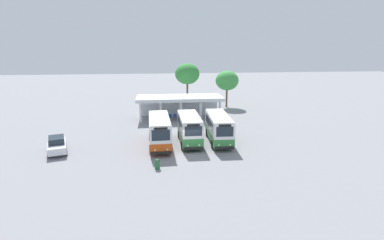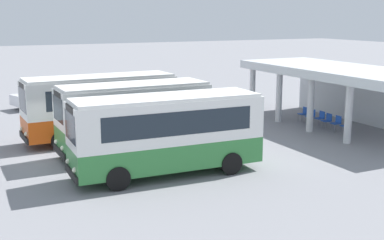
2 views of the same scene
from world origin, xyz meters
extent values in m
plane|color=gray|center=(0.00, 0.00, 0.00)|extent=(180.00, 180.00, 0.00)
cylinder|color=black|center=(-1.85, 0.31, 0.45)|extent=(0.25, 0.91, 0.90)
cylinder|color=black|center=(-3.95, 0.25, 0.45)|extent=(0.25, 0.91, 0.90)
cylinder|color=black|center=(-1.98, 4.95, 0.45)|extent=(0.25, 0.91, 0.90)
cylinder|color=black|center=(-4.09, 4.89, 0.45)|extent=(0.25, 0.91, 0.90)
cube|color=#D14C14|center=(-2.97, 2.60, 0.90)|extent=(2.42, 7.56, 1.04)
cube|color=silver|center=(-2.97, 2.60, 2.28)|extent=(2.42, 7.56, 1.71)
cube|color=silver|center=(-2.97, 2.60, 3.20)|extent=(2.35, 7.33, 0.12)
cube|color=black|center=(-2.86, -1.18, 0.52)|extent=(2.10, 0.16, 0.28)
cube|color=#1E2833|center=(-2.86, -1.13, 2.33)|extent=(1.81, 0.10, 1.11)
cube|color=black|center=(-2.86, -1.13, 3.02)|extent=(1.33, 0.09, 0.24)
cube|color=#1E2833|center=(-1.88, 2.73, 2.33)|extent=(0.21, 6.00, 0.94)
cube|color=#1E2833|center=(-4.06, 2.67, 2.33)|extent=(0.21, 6.00, 0.94)
sphere|color=#EAEACC|center=(-2.25, -1.15, 0.83)|extent=(0.20, 0.20, 0.20)
sphere|color=#EAEACC|center=(-3.47, -1.19, 0.83)|extent=(0.20, 0.20, 0.20)
cylinder|color=black|center=(1.49, 1.12, 0.45)|extent=(0.23, 0.90, 0.90)
cylinder|color=black|center=(-0.60, 1.09, 0.45)|extent=(0.23, 0.90, 0.90)
cylinder|color=black|center=(1.44, 5.28, 0.45)|extent=(0.23, 0.90, 0.90)
cylinder|color=black|center=(-0.66, 5.25, 0.45)|extent=(0.23, 0.90, 0.90)
cube|color=#337F3D|center=(0.42, 3.18, 0.95)|extent=(2.29, 6.74, 1.13)
cube|color=silver|center=(0.42, 3.18, 2.31)|extent=(2.29, 6.74, 1.61)
cube|color=silver|center=(0.42, 3.18, 3.18)|extent=(2.22, 6.54, 0.12)
cube|color=black|center=(0.47, -0.20, 0.52)|extent=(2.09, 0.13, 0.28)
cube|color=#1E2833|center=(0.47, -0.16, 2.36)|extent=(1.80, 0.08, 1.04)
cube|color=black|center=(0.47, -0.16, 3.00)|extent=(1.32, 0.07, 0.24)
cube|color=#1E2833|center=(1.50, 3.30, 2.36)|extent=(0.12, 5.37, 0.88)
cube|color=#1E2833|center=(-0.67, 3.27, 2.36)|extent=(0.12, 5.37, 0.88)
sphere|color=#EAEACC|center=(1.07, -0.18, 0.83)|extent=(0.20, 0.20, 0.20)
sphere|color=#EAEACC|center=(-0.14, -0.20, 0.83)|extent=(0.20, 0.20, 0.20)
cylinder|color=black|center=(4.78, 0.99, 0.45)|extent=(0.25, 0.91, 0.90)
cylinder|color=black|center=(2.69, 1.05, 0.45)|extent=(0.25, 0.91, 0.90)
cylinder|color=black|center=(4.91, 5.60, 0.45)|extent=(0.25, 0.91, 0.90)
cylinder|color=black|center=(2.83, 5.66, 0.45)|extent=(0.25, 0.91, 0.90)
cube|color=#337F3D|center=(3.80, 3.32, 0.89)|extent=(2.40, 7.51, 1.02)
cube|color=white|center=(3.80, 3.32, 2.22)|extent=(2.40, 7.51, 1.64)
cube|color=white|center=(3.80, 3.32, 3.10)|extent=(2.33, 7.28, 0.12)
cube|color=black|center=(3.69, -0.43, 0.52)|extent=(2.08, 0.16, 0.28)
cube|color=#1E2833|center=(3.70, -0.38, 2.27)|extent=(1.79, 0.10, 1.06)
cube|color=black|center=(3.70, -0.38, 2.92)|extent=(1.31, 0.09, 0.24)
cube|color=#1E2833|center=(4.89, 3.39, 2.27)|extent=(0.21, 5.96, 0.90)
cube|color=#1E2833|center=(2.73, 3.46, 2.27)|extent=(0.21, 5.96, 0.90)
sphere|color=#EAEACC|center=(4.29, -0.44, 0.83)|extent=(0.20, 0.20, 0.20)
sphere|color=#EAEACC|center=(3.09, -0.40, 0.83)|extent=(0.20, 0.20, 0.20)
cylinder|color=black|center=(-12.46, 0.66, 0.32)|extent=(0.36, 0.66, 0.64)
cylinder|color=black|center=(-14.05, 0.17, 0.32)|extent=(0.36, 0.66, 0.64)
cylinder|color=black|center=(-13.22, 3.10, 0.32)|extent=(0.36, 0.66, 0.64)
cylinder|color=black|center=(-14.80, 2.61, 0.32)|extent=(0.36, 0.66, 0.64)
cube|color=silver|center=(-13.63, 1.64, 0.67)|extent=(2.90, 4.46, 0.70)
cube|color=#1E2833|center=(-13.69, 1.83, 1.32)|extent=(2.06, 2.49, 0.60)
cylinder|color=silver|center=(-5.57, 13.27, 1.60)|extent=(0.36, 0.36, 3.20)
cylinder|color=silver|center=(-2.68, 13.27, 1.60)|extent=(0.36, 0.36, 3.20)
cylinder|color=silver|center=(0.20, 13.27, 1.60)|extent=(0.36, 0.36, 3.20)
cylinder|color=silver|center=(3.09, 13.27, 1.60)|extent=(0.36, 0.36, 3.20)
cylinder|color=silver|center=(5.97, 13.27, 1.60)|extent=(0.36, 0.36, 3.20)
cube|color=silver|center=(0.20, 17.45, 1.60)|extent=(12.34, 0.20, 3.20)
cube|color=silver|center=(0.20, 15.26, 3.30)|extent=(12.84, 5.08, 0.20)
cube|color=silver|center=(0.20, 12.77, 3.06)|extent=(12.84, 0.10, 0.28)
cylinder|color=slate|center=(-1.89, 14.39, 0.22)|extent=(0.03, 0.03, 0.44)
cylinder|color=slate|center=(-2.25, 14.40, 0.22)|extent=(0.03, 0.03, 0.44)
cylinder|color=slate|center=(-1.88, 14.74, 0.22)|extent=(0.03, 0.03, 0.44)
cylinder|color=slate|center=(-2.23, 14.75, 0.22)|extent=(0.03, 0.03, 0.44)
cube|color=#1E4CB2|center=(-2.06, 14.57, 0.46)|extent=(0.45, 0.45, 0.04)
cube|color=#1E4CB2|center=(-2.06, 14.77, 0.66)|extent=(0.44, 0.05, 0.40)
cylinder|color=slate|center=(-1.17, 14.34, 0.22)|extent=(0.03, 0.03, 0.44)
cylinder|color=slate|center=(-1.52, 14.35, 0.22)|extent=(0.03, 0.03, 0.44)
cylinder|color=slate|center=(-1.16, 14.69, 0.22)|extent=(0.03, 0.03, 0.44)
cylinder|color=slate|center=(-1.51, 14.70, 0.22)|extent=(0.03, 0.03, 0.44)
cube|color=#1E4CB2|center=(-1.34, 14.52, 0.46)|extent=(0.45, 0.45, 0.04)
cube|color=#1E4CB2|center=(-1.33, 14.72, 0.66)|extent=(0.44, 0.05, 0.40)
cylinder|color=slate|center=(-0.44, 14.42, 0.22)|extent=(0.03, 0.03, 0.44)
cylinder|color=slate|center=(-0.79, 14.43, 0.22)|extent=(0.03, 0.03, 0.44)
cylinder|color=slate|center=(-0.43, 14.77, 0.22)|extent=(0.03, 0.03, 0.44)
cylinder|color=slate|center=(-0.78, 14.78, 0.22)|extent=(0.03, 0.03, 0.44)
cube|color=#1E4CB2|center=(-0.61, 14.60, 0.46)|extent=(0.45, 0.45, 0.04)
cube|color=#1E4CB2|center=(-0.60, 14.80, 0.66)|extent=(0.44, 0.05, 0.40)
cylinder|color=slate|center=(0.29, 14.29, 0.22)|extent=(0.03, 0.03, 0.44)
cylinder|color=slate|center=(-0.06, 14.31, 0.22)|extent=(0.03, 0.03, 0.44)
cylinder|color=slate|center=(0.30, 14.65, 0.22)|extent=(0.03, 0.03, 0.44)
cylinder|color=slate|center=(-0.05, 14.66, 0.22)|extent=(0.03, 0.03, 0.44)
cube|color=#1E4CB2|center=(0.12, 14.48, 0.46)|extent=(0.45, 0.45, 0.04)
cube|color=#1E4CB2|center=(0.12, 14.68, 0.66)|extent=(0.44, 0.05, 0.40)
cylinder|color=slate|center=(1.02, 14.32, 0.22)|extent=(0.03, 0.03, 0.44)
cylinder|color=slate|center=(0.66, 14.33, 0.22)|extent=(0.03, 0.03, 0.44)
cylinder|color=slate|center=(1.03, 14.67, 0.22)|extent=(0.03, 0.03, 0.44)
cylinder|color=slate|center=(0.68, 14.68, 0.22)|extent=(0.03, 0.03, 0.44)
cube|color=#1E4CB2|center=(0.85, 14.50, 0.46)|extent=(0.45, 0.45, 0.04)
cube|color=#1E4CB2|center=(0.85, 14.70, 0.66)|extent=(0.44, 0.05, 0.40)
cylinder|color=slate|center=(1.74, 14.36, 0.22)|extent=(0.03, 0.03, 0.44)
cylinder|color=slate|center=(1.39, 14.37, 0.22)|extent=(0.03, 0.03, 0.44)
cylinder|color=slate|center=(1.76, 14.71, 0.22)|extent=(0.03, 0.03, 0.44)
cylinder|color=slate|center=(1.40, 14.72, 0.22)|extent=(0.03, 0.03, 0.44)
cube|color=#1E4CB2|center=(1.57, 14.54, 0.46)|extent=(0.45, 0.45, 0.04)
cube|color=#1E4CB2|center=(1.58, 14.74, 0.66)|extent=(0.44, 0.05, 0.40)
cylinder|color=brown|center=(2.17, 23.66, 2.18)|extent=(0.32, 0.32, 4.36)
ellipsoid|color=#338438|center=(2.17, 23.66, 5.97)|extent=(4.29, 4.29, 3.65)
cylinder|color=brown|center=(9.21, 23.16, 1.62)|extent=(0.32, 0.32, 3.24)
ellipsoid|color=green|center=(9.21, 23.16, 4.76)|extent=(4.06, 4.06, 3.45)
cylinder|color=#266633|center=(-3.27, -3.89, 0.42)|extent=(0.48, 0.48, 0.85)
torus|color=black|center=(-3.27, -3.89, 0.87)|extent=(0.49, 0.49, 0.06)
camera|label=1|loc=(-3.04, -29.97, 10.98)|focal=28.60mm
camera|label=2|loc=(21.52, -4.21, 6.19)|focal=47.35mm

